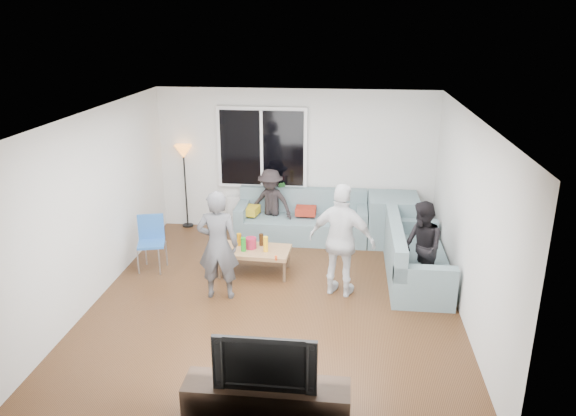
# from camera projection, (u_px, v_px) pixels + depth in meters

# --- Properties ---
(floor) EXTENTS (5.00, 5.50, 0.04)m
(floor) POSITION_uv_depth(u_px,v_px,m) (276.00, 300.00, 7.75)
(floor) COLOR #56351C
(floor) RESTS_ON ground
(ceiling) EXTENTS (5.00, 5.50, 0.04)m
(ceiling) POSITION_uv_depth(u_px,v_px,m) (275.00, 113.00, 6.89)
(ceiling) COLOR white
(ceiling) RESTS_ON ground
(wall_back) EXTENTS (5.00, 0.04, 2.60)m
(wall_back) POSITION_uv_depth(u_px,v_px,m) (296.00, 161.00, 9.92)
(wall_back) COLOR silver
(wall_back) RESTS_ON ground
(wall_front) EXTENTS (5.00, 0.04, 2.60)m
(wall_front) POSITION_uv_depth(u_px,v_px,m) (234.00, 318.00, 4.72)
(wall_front) COLOR silver
(wall_front) RESTS_ON ground
(wall_left) EXTENTS (0.04, 5.50, 2.60)m
(wall_left) POSITION_uv_depth(u_px,v_px,m) (95.00, 205.00, 7.58)
(wall_left) COLOR silver
(wall_left) RESTS_ON ground
(wall_right) EXTENTS (0.04, 5.50, 2.60)m
(wall_right) POSITION_uv_depth(u_px,v_px,m) (469.00, 219.00, 7.06)
(wall_right) COLOR silver
(wall_right) RESTS_ON ground
(window_frame) EXTENTS (1.62, 0.06, 1.47)m
(window_frame) POSITION_uv_depth(u_px,v_px,m) (262.00, 148.00, 9.83)
(window_frame) COLOR white
(window_frame) RESTS_ON wall_back
(window_glass) EXTENTS (1.50, 0.02, 1.35)m
(window_glass) POSITION_uv_depth(u_px,v_px,m) (262.00, 148.00, 9.79)
(window_glass) COLOR black
(window_glass) RESTS_ON window_frame
(window_mullion) EXTENTS (0.05, 0.03, 1.35)m
(window_mullion) POSITION_uv_depth(u_px,v_px,m) (262.00, 148.00, 9.78)
(window_mullion) COLOR white
(window_mullion) RESTS_ON window_frame
(radiator) EXTENTS (1.30, 0.12, 0.62)m
(radiator) POSITION_uv_depth(u_px,v_px,m) (263.00, 214.00, 10.19)
(radiator) COLOR silver
(radiator) RESTS_ON floor
(potted_plant) EXTENTS (0.19, 0.15, 0.33)m
(potted_plant) POSITION_uv_depth(u_px,v_px,m) (280.00, 190.00, 9.98)
(potted_plant) COLOR #245B24
(potted_plant) RESTS_ON radiator
(vase) EXTENTS (0.22, 0.22, 0.19)m
(vase) POSITION_uv_depth(u_px,v_px,m) (245.00, 193.00, 10.07)
(vase) COLOR white
(vase) RESTS_ON radiator
(sofa_back_section) EXTENTS (2.30, 0.85, 0.85)m
(sofa_back_section) POSITION_uv_depth(u_px,v_px,m) (302.00, 216.00, 9.72)
(sofa_back_section) COLOR slate
(sofa_back_section) RESTS_ON floor
(sofa_right_section) EXTENTS (2.00, 0.85, 0.85)m
(sofa_right_section) POSITION_uv_depth(u_px,v_px,m) (417.00, 253.00, 8.19)
(sofa_right_section) COLOR slate
(sofa_right_section) RESTS_ON floor
(sofa_corner) EXTENTS (0.85, 0.85, 0.85)m
(sofa_corner) POSITION_uv_depth(u_px,v_px,m) (392.00, 220.00, 9.56)
(sofa_corner) COLOR slate
(sofa_corner) RESTS_ON floor
(cushion_yellow) EXTENTS (0.43, 0.38, 0.14)m
(cushion_yellow) POSITION_uv_depth(u_px,v_px,m) (248.00, 210.00, 9.78)
(cushion_yellow) COLOR gold
(cushion_yellow) RESTS_ON sofa_back_section
(cushion_red) EXTENTS (0.36, 0.30, 0.13)m
(cushion_red) POSITION_uv_depth(u_px,v_px,m) (306.00, 211.00, 9.74)
(cushion_red) COLOR maroon
(cushion_red) RESTS_ON sofa_back_section
(coffee_table) EXTENTS (1.13, 0.65, 0.40)m
(coffee_table) POSITION_uv_depth(u_px,v_px,m) (254.00, 261.00, 8.46)
(coffee_table) COLOR #AA8152
(coffee_table) RESTS_ON floor
(pitcher) EXTENTS (0.17, 0.17, 0.17)m
(pitcher) POSITION_uv_depth(u_px,v_px,m) (251.00, 243.00, 8.40)
(pitcher) COLOR maroon
(pitcher) RESTS_ON coffee_table
(side_chair) EXTENTS (0.49, 0.49, 0.86)m
(side_chair) POSITION_uv_depth(u_px,v_px,m) (151.00, 244.00, 8.50)
(side_chair) COLOR #285FB0
(side_chair) RESTS_ON floor
(floor_lamp) EXTENTS (0.32, 0.32, 1.56)m
(floor_lamp) POSITION_uv_depth(u_px,v_px,m) (186.00, 187.00, 10.20)
(floor_lamp) COLOR orange
(floor_lamp) RESTS_ON floor
(player_left) EXTENTS (0.59, 0.41, 1.57)m
(player_left) POSITION_uv_depth(u_px,v_px,m) (218.00, 245.00, 7.55)
(player_left) COLOR #4A4B4F
(player_left) RESTS_ON floor
(player_right) EXTENTS (1.03, 0.67, 1.63)m
(player_right) POSITION_uv_depth(u_px,v_px,m) (342.00, 241.00, 7.62)
(player_right) COLOR silver
(player_right) RESTS_ON floor
(spectator_right) EXTENTS (0.68, 0.77, 1.34)m
(spectator_right) POSITION_uv_depth(u_px,v_px,m) (422.00, 248.00, 7.75)
(spectator_right) COLOR black
(spectator_right) RESTS_ON floor
(spectator_back) EXTENTS (0.91, 0.68, 1.26)m
(spectator_back) POSITION_uv_depth(u_px,v_px,m) (271.00, 204.00, 9.74)
(spectator_back) COLOR black
(spectator_back) RESTS_ON floor
(tv_console) EXTENTS (1.60, 0.40, 0.44)m
(tv_console) POSITION_uv_depth(u_px,v_px,m) (267.00, 403.00, 5.30)
(tv_console) COLOR #302118
(tv_console) RESTS_ON floor
(television) EXTENTS (0.98, 0.13, 0.56)m
(television) POSITION_uv_depth(u_px,v_px,m) (266.00, 359.00, 5.14)
(television) COLOR black
(television) RESTS_ON tv_console
(bottle_c) EXTENTS (0.07, 0.07, 0.19)m
(bottle_c) POSITION_uv_depth(u_px,v_px,m) (261.00, 240.00, 8.50)
(bottle_c) COLOR black
(bottle_c) RESTS_ON coffee_table
(bottle_a) EXTENTS (0.07, 0.07, 0.19)m
(bottle_a) POSITION_uv_depth(u_px,v_px,m) (239.00, 239.00, 8.51)
(bottle_a) COLOR #C37A0B
(bottle_a) RESTS_ON coffee_table
(bottle_d) EXTENTS (0.07, 0.07, 0.24)m
(bottle_d) POSITION_uv_depth(u_px,v_px,m) (266.00, 244.00, 8.28)
(bottle_d) COLOR yellow
(bottle_d) RESTS_ON coffee_table
(bottle_b) EXTENTS (0.08, 0.08, 0.21)m
(bottle_b) POSITION_uv_depth(u_px,v_px,m) (243.00, 244.00, 8.29)
(bottle_b) COLOR #1A9420
(bottle_b) RESTS_ON coffee_table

